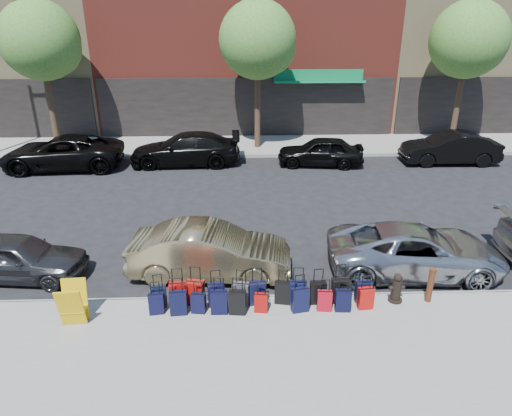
{
  "coord_description": "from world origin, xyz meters",
  "views": [
    {
      "loc": [
        -0.43,
        -14.2,
        6.75
      ],
      "look_at": [
        0.03,
        -1.5,
        1.29
      ],
      "focal_mm": 32.0,
      "sensor_mm": 36.0,
      "label": 1
    }
  ],
  "objects_px": {
    "car_near_2": "(416,250)",
    "car_far_0": "(62,153)",
    "tree_right": "(471,42)",
    "car_far_3": "(450,148)",
    "tree_center": "(260,42)",
    "car_far_2": "(320,151)",
    "suitcase_front_5": "(257,293)",
    "display_rack": "(73,304)",
    "car_far_1": "(185,149)",
    "tree_left": "(43,43)",
    "car_near_1": "(210,252)",
    "car_near_0": "(17,257)",
    "bollard": "(430,285)",
    "fire_hydrant": "(397,289)"
  },
  "relations": [
    {
      "from": "car_near_0",
      "to": "car_near_1",
      "type": "bearing_deg",
      "value": -84.83
    },
    {
      "from": "tree_left",
      "to": "car_near_1",
      "type": "height_order",
      "value": "tree_left"
    },
    {
      "from": "suitcase_front_5",
      "to": "car_far_2",
      "type": "xyz_separation_m",
      "value": [
        3.44,
        11.42,
        0.23
      ]
    },
    {
      "from": "suitcase_front_5",
      "to": "car_far_2",
      "type": "height_order",
      "value": "car_far_2"
    },
    {
      "from": "tree_right",
      "to": "fire_hydrant",
      "type": "bearing_deg",
      "value": -118.5
    },
    {
      "from": "car_far_3",
      "to": "car_near_2",
      "type": "bearing_deg",
      "value": -26.93
    },
    {
      "from": "car_far_0",
      "to": "car_far_3",
      "type": "xyz_separation_m",
      "value": [
        18.36,
        0.13,
        -0.02
      ]
    },
    {
      "from": "tree_center",
      "to": "display_rack",
      "type": "bearing_deg",
      "value": -108.32
    },
    {
      "from": "tree_center",
      "to": "car_far_2",
      "type": "bearing_deg",
      "value": -46.39
    },
    {
      "from": "suitcase_front_5",
      "to": "car_near_2",
      "type": "distance_m",
      "value": 4.76
    },
    {
      "from": "bollard",
      "to": "car_far_1",
      "type": "relative_size",
      "value": 0.18
    },
    {
      "from": "tree_left",
      "to": "car_near_2",
      "type": "relative_size",
      "value": 1.5
    },
    {
      "from": "display_rack",
      "to": "car_near_1",
      "type": "distance_m",
      "value": 3.72
    },
    {
      "from": "tree_right",
      "to": "car_far_3",
      "type": "height_order",
      "value": "tree_right"
    },
    {
      "from": "car_near_0",
      "to": "car_far_2",
      "type": "height_order",
      "value": "car_far_2"
    },
    {
      "from": "tree_right",
      "to": "display_rack",
      "type": "xyz_separation_m",
      "value": [
        -15.43,
        -14.88,
        -4.77
      ]
    },
    {
      "from": "car_near_2",
      "to": "car_far_3",
      "type": "height_order",
      "value": "car_far_3"
    },
    {
      "from": "display_rack",
      "to": "car_far_1",
      "type": "bearing_deg",
      "value": 80.81
    },
    {
      "from": "tree_center",
      "to": "car_far_1",
      "type": "height_order",
      "value": "tree_center"
    },
    {
      "from": "display_rack",
      "to": "car_far_3",
      "type": "height_order",
      "value": "car_far_3"
    },
    {
      "from": "tree_center",
      "to": "tree_left",
      "type": "bearing_deg",
      "value": 180.0
    },
    {
      "from": "car_near_0",
      "to": "car_far_3",
      "type": "xyz_separation_m",
      "value": [
        16.19,
        9.81,
        0.12
      ]
    },
    {
      "from": "car_near_2",
      "to": "car_far_0",
      "type": "bearing_deg",
      "value": 56.88
    },
    {
      "from": "tree_center",
      "to": "car_far_1",
      "type": "relative_size",
      "value": 1.4
    },
    {
      "from": "car_near_0",
      "to": "car_near_2",
      "type": "bearing_deg",
      "value": -84.46
    },
    {
      "from": "suitcase_front_5",
      "to": "car_near_1",
      "type": "relative_size",
      "value": 0.22
    },
    {
      "from": "bollard",
      "to": "car_far_3",
      "type": "xyz_separation_m",
      "value": [
        5.47,
        11.56,
        0.12
      ]
    },
    {
      "from": "tree_right",
      "to": "car_far_1",
      "type": "height_order",
      "value": "tree_right"
    },
    {
      "from": "car_near_1",
      "to": "bollard",
      "type": "bearing_deg",
      "value": -101.88
    },
    {
      "from": "car_near_1",
      "to": "car_near_2",
      "type": "xyz_separation_m",
      "value": [
        5.71,
        -0.01,
        -0.05
      ]
    },
    {
      "from": "bollard",
      "to": "car_far_1",
      "type": "height_order",
      "value": "car_far_1"
    },
    {
      "from": "tree_center",
      "to": "car_near_0",
      "type": "xyz_separation_m",
      "value": [
        -7.18,
        -12.61,
        -4.79
      ]
    },
    {
      "from": "car_near_0",
      "to": "car_far_1",
      "type": "height_order",
      "value": "car_far_1"
    },
    {
      "from": "tree_left",
      "to": "tree_center",
      "type": "relative_size",
      "value": 1.0
    },
    {
      "from": "car_far_0",
      "to": "fire_hydrant",
      "type": "bearing_deg",
      "value": 43.52
    },
    {
      "from": "car_near_1",
      "to": "car_far_3",
      "type": "xyz_separation_m",
      "value": [
        10.95,
        9.88,
        0.02
      ]
    },
    {
      "from": "car_near_2",
      "to": "car_far_1",
      "type": "distance_m",
      "value": 12.62
    },
    {
      "from": "car_far_1",
      "to": "car_far_2",
      "type": "distance_m",
      "value": 6.44
    },
    {
      "from": "fire_hydrant",
      "to": "suitcase_front_5",
      "type": "bearing_deg",
      "value": 176.54
    },
    {
      "from": "tree_center",
      "to": "car_near_1",
      "type": "relative_size",
      "value": 1.65
    },
    {
      "from": "display_rack",
      "to": "car_far_2",
      "type": "relative_size",
      "value": 0.25
    },
    {
      "from": "suitcase_front_5",
      "to": "car_near_2",
      "type": "relative_size",
      "value": 0.2
    },
    {
      "from": "tree_center",
      "to": "suitcase_front_5",
      "type": "relative_size",
      "value": 7.49
    },
    {
      "from": "car_near_1",
      "to": "car_near_2",
      "type": "relative_size",
      "value": 0.91
    },
    {
      "from": "suitcase_front_5",
      "to": "car_far_0",
      "type": "height_order",
      "value": "car_far_0"
    },
    {
      "from": "display_rack",
      "to": "car_far_2",
      "type": "bearing_deg",
      "value": 53.97
    },
    {
      "from": "suitcase_front_5",
      "to": "car_near_0",
      "type": "relative_size",
      "value": 0.26
    },
    {
      "from": "suitcase_front_5",
      "to": "bollard",
      "type": "bearing_deg",
      "value": -5.69
    },
    {
      "from": "display_rack",
      "to": "car_far_0",
      "type": "relative_size",
      "value": 0.18
    },
    {
      "from": "tree_left",
      "to": "display_rack",
      "type": "height_order",
      "value": "tree_left"
    }
  ]
}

